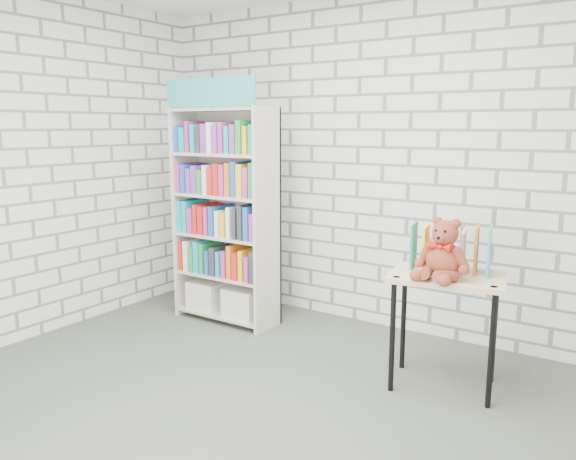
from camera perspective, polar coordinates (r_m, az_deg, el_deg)
The scene contains 6 objects.
ground at distance 3.53m, azimuth -5.39°, elevation -18.74°, with size 4.50×4.50×0.00m, color #454D41.
room_shell at distance 3.08m, azimuth -5.97°, elevation 11.64°, with size 4.52×4.02×2.81m.
bookshelf at distance 4.93m, azimuth -6.36°, elevation 1.60°, with size 0.94×0.37×2.11m.
display_table at distance 3.82m, azimuth 15.79°, elevation -5.95°, with size 0.80×0.63×0.77m.
table_books at distance 3.87m, azimuth 16.18°, elevation -1.81°, with size 0.54×0.32×0.30m.
teddy_bear at distance 3.65m, azimuth 15.45°, elevation -2.42°, with size 0.36×0.34×0.39m.
Camera 1 is at (1.96, -2.37, 1.72)m, focal length 35.00 mm.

